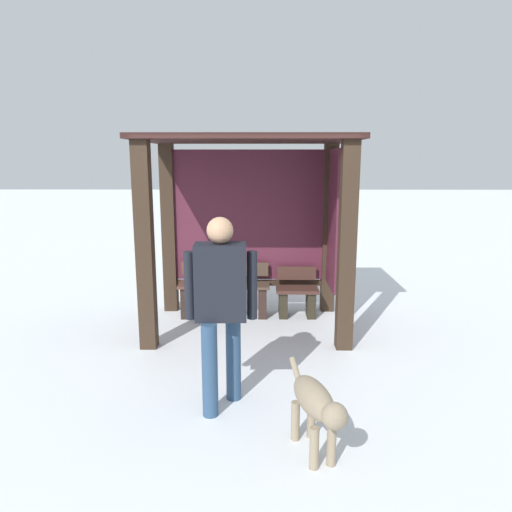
# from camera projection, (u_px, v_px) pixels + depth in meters

# --- Properties ---
(ground_plane) EXTENTS (60.00, 60.00, 0.00)m
(ground_plane) POSITION_uv_depth(u_px,v_px,m) (248.00, 326.00, 6.45)
(ground_plane) COLOR white
(bus_shelter) EXTENTS (2.70, 1.81, 2.52)m
(bus_shelter) POSITION_uv_depth(u_px,v_px,m) (257.00, 204.00, 6.36)
(bus_shelter) COLOR #36271C
(bus_shelter) RESTS_ON ground
(bench_left_inside) EXTENTS (0.60, 0.40, 0.77)m
(bench_left_inside) POSITION_uv_depth(u_px,v_px,m) (200.00, 295.00, 6.83)
(bench_left_inside) COLOR brown
(bench_left_inside) RESTS_ON ground
(bench_center_inside) EXTENTS (0.60, 0.38, 0.76)m
(bench_center_inside) POSITION_uv_depth(u_px,v_px,m) (249.00, 295.00, 6.83)
(bench_center_inside) COLOR #48372B
(bench_center_inside) RESTS_ON ground
(bench_right_inside) EXTENTS (0.60, 0.37, 0.70)m
(bench_right_inside) POSITION_uv_depth(u_px,v_px,m) (297.00, 297.00, 6.83)
(bench_right_inside) COLOR #452A23
(bench_right_inside) RESTS_ON ground
(person_walking) EXTENTS (0.64, 0.45, 1.76)m
(person_walking) POSITION_uv_depth(u_px,v_px,m) (221.00, 298.00, 4.15)
(person_walking) COLOR black
(person_walking) RESTS_ON ground
(dog) EXTENTS (0.40, 0.91, 0.60)m
(dog) POSITION_uv_depth(u_px,v_px,m) (316.00, 405.00, 3.55)
(dog) COLOR gray
(dog) RESTS_ON ground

